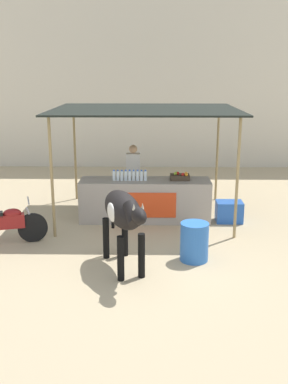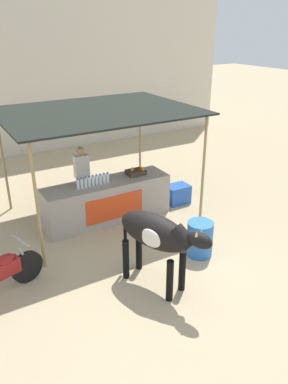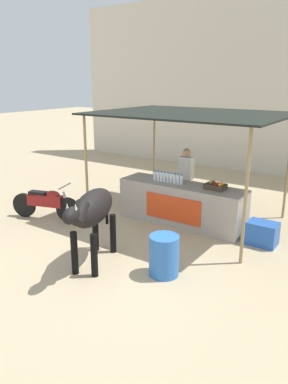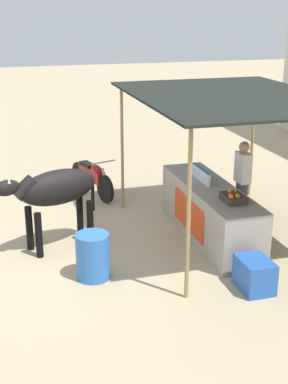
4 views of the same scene
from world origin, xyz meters
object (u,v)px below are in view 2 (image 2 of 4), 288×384
Objects in this scene: water_barrel at (200,239)px; cow at (157,235)px; stall_counter at (107,201)px; fruit_crate at (136,172)px; vendor_behind_counter at (82,178)px; cooler_box at (177,194)px.

water_barrel is 0.39× the size of cow.
stall_counter is 4.16× the size of water_barrel.
fruit_crate reaches higher than water_barrel.
vendor_behind_counter reaches higher than cooler_box.
fruit_crate is 1.32m from vendor_behind_counter.
cow reaches higher than stall_counter.
vendor_behind_counter is at bearing 159.29° from cooler_box.
vendor_behind_counter reaches higher than water_barrel.
cooler_box is (2.25, -0.85, -0.61)m from vendor_behind_counter.
stall_counter reaches higher than cooler_box.
vendor_behind_counter is 3.45m from cow.
cow is (-2.29, -2.59, 0.79)m from cooler_box.
fruit_crate is at bearing 3.50° from stall_counter.
vendor_behind_counter is at bearing 112.03° from water_barrel.
water_barrel is at bearing -67.87° from stall_counter.
fruit_crate reaches higher than stall_counter.
stall_counter is 5.00× the size of cooler_box.
stall_counter is 1.97m from cooler_box.
cow is (-0.34, -2.69, 0.55)m from stall_counter.
fruit_crate is 0.27× the size of vendor_behind_counter.
vendor_behind_counter is 2.75× the size of cooler_box.
stall_counter is 2.77m from cow.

